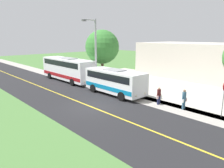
# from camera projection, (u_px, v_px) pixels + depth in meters

# --- Properties ---
(ground_plane) EXTENTS (120.00, 120.00, 0.00)m
(ground_plane) POSITION_uv_depth(u_px,v_px,m) (91.00, 107.00, 19.21)
(ground_plane) COLOR #477238
(road_surface) EXTENTS (8.00, 100.00, 0.01)m
(road_surface) POSITION_uv_depth(u_px,v_px,m) (91.00, 107.00, 19.21)
(road_surface) COLOR black
(road_surface) RESTS_ON ground
(sidewalk) EXTENTS (2.40, 100.00, 0.01)m
(sidewalk) POSITION_uv_depth(u_px,v_px,m) (131.00, 96.00, 22.61)
(sidewalk) COLOR #9E9991
(sidewalk) RESTS_ON ground
(parking_lot_surface) EXTENTS (14.00, 36.00, 0.01)m
(parking_lot_surface) POSITION_uv_depth(u_px,v_px,m) (192.00, 90.00, 25.16)
(parking_lot_surface) COLOR #B2ADA3
(parking_lot_surface) RESTS_ON ground
(road_centre_line) EXTENTS (0.16, 100.00, 0.00)m
(road_centre_line) POSITION_uv_depth(u_px,v_px,m) (91.00, 107.00, 19.21)
(road_centre_line) COLOR gold
(road_centre_line) RESTS_ON ground
(shuttle_bus_front) EXTENTS (2.65, 7.47, 2.74)m
(shuttle_bus_front) POSITION_uv_depth(u_px,v_px,m) (115.00, 81.00, 23.12)
(shuttle_bus_front) COLOR white
(shuttle_bus_front) RESTS_ON ground
(transit_bus_rear) EXTENTS (2.80, 10.21, 3.25)m
(transit_bus_rear) POSITION_uv_depth(u_px,v_px,m) (68.00, 68.00, 30.19)
(transit_bus_rear) COLOR white
(transit_bus_rear) RESTS_ON ground
(pedestrian_with_bags) EXTENTS (0.72, 0.34, 1.76)m
(pedestrian_with_bags) POSITION_uv_depth(u_px,v_px,m) (184.00, 99.00, 18.42)
(pedestrian_with_bags) COLOR #335972
(pedestrian_with_bags) RESTS_ON ground
(pedestrian_waiting) EXTENTS (0.72, 0.34, 1.64)m
(pedestrian_waiting) POSITION_uv_depth(u_px,v_px,m) (159.00, 95.00, 19.75)
(pedestrian_waiting) COLOR #1E2347
(pedestrian_waiting) RESTS_ON ground
(stop_sign) EXTENTS (0.76, 0.07, 2.88)m
(stop_sign) POSITION_uv_depth(u_px,v_px,m) (224.00, 93.00, 16.40)
(stop_sign) COLOR slate
(stop_sign) RESTS_ON ground
(street_light_pole) EXTENTS (1.97, 0.24, 8.17)m
(street_light_pole) POSITION_uv_depth(u_px,v_px,m) (95.00, 51.00, 25.52)
(street_light_pole) COLOR #9E9EA3
(street_light_pole) RESTS_ON ground
(tree_curbside) EXTENTS (4.47, 4.47, 7.06)m
(tree_curbside) POSITION_uv_depth(u_px,v_px,m) (102.00, 47.00, 28.33)
(tree_curbside) COLOR #4C3826
(tree_curbside) RESTS_ON ground
(commercial_building) EXTENTS (10.00, 20.35, 5.18)m
(commercial_building) POSITION_uv_depth(u_px,v_px,m) (209.00, 61.00, 32.12)
(commercial_building) COLOR beige
(commercial_building) RESTS_ON ground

